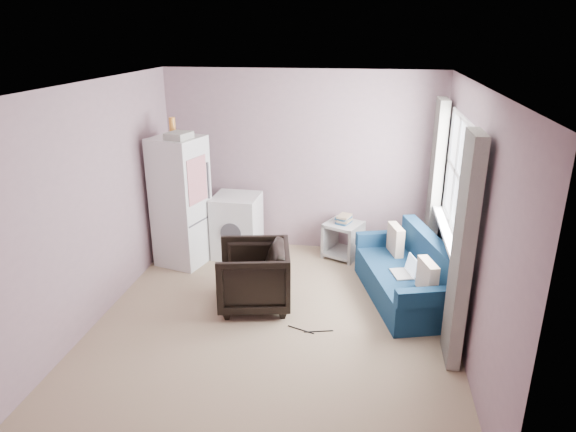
% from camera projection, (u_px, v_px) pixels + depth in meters
% --- Properties ---
extents(room, '(3.84, 4.24, 2.54)m').
position_uv_depth(room, '(276.00, 212.00, 5.14)').
color(room, '#9B8165').
rests_on(room, ground).
extents(armchair, '(0.87, 0.91, 0.81)m').
position_uv_depth(armchair, '(253.00, 273.00, 5.76)').
color(armchair, black).
rests_on(armchair, ground).
extents(fridge, '(0.72, 0.72, 1.94)m').
position_uv_depth(fridge, '(181.00, 201.00, 6.70)').
color(fridge, silver).
rests_on(fridge, ground).
extents(washing_machine, '(0.62, 0.63, 0.86)m').
position_uv_depth(washing_machine, '(237.00, 224.00, 7.07)').
color(washing_machine, silver).
rests_on(washing_machine, ground).
extents(side_table, '(0.60, 0.60, 0.62)m').
position_uv_depth(side_table, '(343.00, 237.00, 7.05)').
color(side_table, '#969593').
rests_on(side_table, ground).
extents(sofa, '(1.19, 1.82, 0.75)m').
position_uv_depth(sofa, '(409.00, 277.00, 5.95)').
color(sofa, navy).
rests_on(sofa, ground).
extents(window_dressing, '(0.17, 2.62, 2.18)m').
position_uv_depth(window_dressing, '(447.00, 212.00, 5.58)').
color(window_dressing, white).
rests_on(window_dressing, ground).
extents(floor_cables, '(0.49, 0.12, 0.01)m').
position_uv_depth(floor_cables, '(310.00, 330.00, 5.38)').
color(floor_cables, black).
rests_on(floor_cables, ground).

